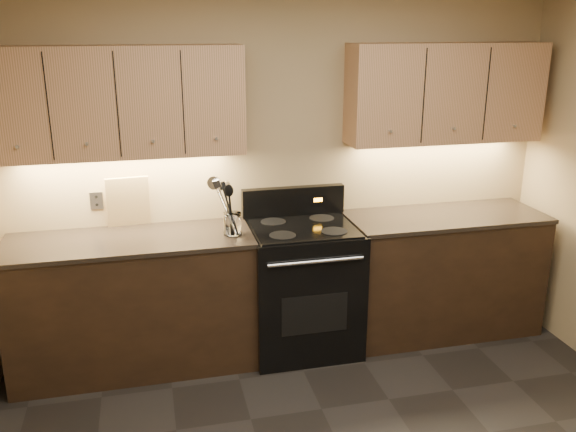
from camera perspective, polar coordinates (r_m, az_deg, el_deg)
The scene contains 14 objects.
wall_back at distance 4.42m, azimuth -0.64°, elevation 4.79°, with size 4.00×0.04×2.60m, color tan.
counter_left at distance 4.31m, azimuth -14.24°, elevation -7.88°, with size 1.62×0.62×0.93m.
counter_right at distance 4.80m, azimuth 14.13°, elevation -5.15°, with size 1.46×0.62×0.93m.
stove at distance 4.41m, azimuth 1.34°, elevation -6.53°, with size 0.76×0.68×1.14m.
upper_cab_left at distance 4.09m, azimuth -15.64°, elevation 10.22°, with size 1.60×0.30×0.70m, color tan.
upper_cab_right at distance 4.61m, azimuth 14.52°, elevation 11.07°, with size 1.44×0.30×0.70m, color tan.
outlet_plate at distance 4.37m, azimuth -17.48°, elevation 1.38°, with size 0.09×0.01×0.12m, color #B2B5BA.
utensil_crock at distance 4.08m, azimuth -5.23°, elevation -0.80°, with size 0.15×0.15×0.15m.
cutting_board at distance 4.33m, azimuth -14.74°, elevation 1.30°, with size 0.29×0.02×0.36m, color tan.
wooden_spoon at distance 4.04m, azimuth -5.80°, elevation 0.71°, with size 0.06×0.06×0.33m, color tan, non-canonical shape.
black_spoon at distance 4.07m, azimuth -5.27°, elevation 0.91°, with size 0.06×0.06×0.34m, color black, non-canonical shape.
black_turner at distance 4.02m, azimuth -4.93°, elevation 0.86°, with size 0.08×0.08×0.36m, color black, non-canonical shape.
steel_spatula at distance 4.04m, azimuth -4.96°, elevation 1.23°, with size 0.08×0.08×0.40m, color silver, non-canonical shape.
steel_skimmer at distance 4.02m, azimuth -4.97°, elevation 1.03°, with size 0.09×0.09×0.39m, color silver, non-canonical shape.
Camera 1 is at (-0.95, -2.21, 2.28)m, focal length 38.00 mm.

